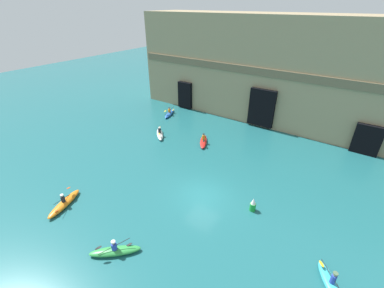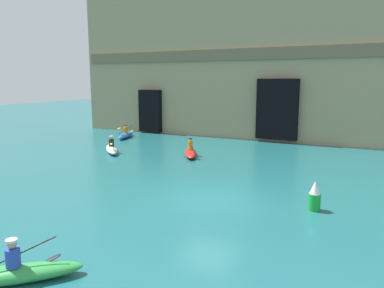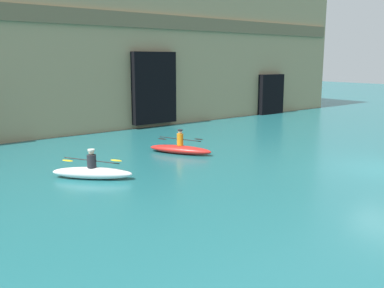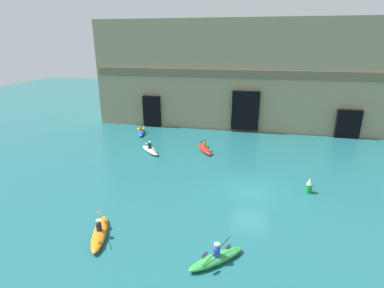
{
  "view_description": "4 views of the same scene",
  "coord_description": "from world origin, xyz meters",
  "px_view_note": "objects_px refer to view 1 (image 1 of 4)",
  "views": [
    {
      "loc": [
        8.64,
        -14.01,
        14.01
      ],
      "look_at": [
        -3.38,
        3.35,
        2.27
      ],
      "focal_mm": 24.0,
      "sensor_mm": 36.0,
      "label": 1
    },
    {
      "loc": [
        6.13,
        -13.33,
        4.87
      ],
      "look_at": [
        -3.47,
        5.32,
        1.23
      ],
      "focal_mm": 35.0,
      "sensor_mm": 36.0,
      "label": 2
    },
    {
      "loc": [
        -16.68,
        -8.4,
        4.42
      ],
      "look_at": [
        -6.31,
        4.76,
        1.1
      ],
      "focal_mm": 40.0,
      "sensor_mm": 36.0,
      "label": 3
    },
    {
      "loc": [
        -0.21,
        -20.01,
        10.48
      ],
      "look_at": [
        -5.01,
        2.65,
        2.44
      ],
      "focal_mm": 28.0,
      "sensor_mm": 36.0,
      "label": 4
    }
  ],
  "objects_px": {
    "kayak_orange": "(64,203)",
    "marker_buoy": "(253,205)",
    "kayak_cyan": "(331,284)",
    "kayak_green": "(115,251)",
    "kayak_blue": "(169,113)",
    "kayak_white": "(160,134)",
    "kayak_red": "(203,141)"
  },
  "relations": [
    {
      "from": "kayak_white",
      "to": "kayak_red",
      "type": "bearing_deg",
      "value": -119.41
    },
    {
      "from": "kayak_red",
      "to": "kayak_cyan",
      "type": "distance_m",
      "value": 17.94
    },
    {
      "from": "kayak_orange",
      "to": "marker_buoy",
      "type": "xyz_separation_m",
      "value": [
        12.3,
        7.91,
        0.28
      ]
    },
    {
      "from": "kayak_green",
      "to": "marker_buoy",
      "type": "relative_size",
      "value": 2.51
    },
    {
      "from": "kayak_cyan",
      "to": "marker_buoy",
      "type": "relative_size",
      "value": 2.46
    },
    {
      "from": "kayak_white",
      "to": "kayak_red",
      "type": "relative_size",
      "value": 0.86
    },
    {
      "from": "kayak_white",
      "to": "kayak_cyan",
      "type": "distance_m",
      "value": 21.84
    },
    {
      "from": "kayak_green",
      "to": "kayak_blue",
      "type": "relative_size",
      "value": 0.85
    },
    {
      "from": "kayak_green",
      "to": "kayak_white",
      "type": "relative_size",
      "value": 1.06
    },
    {
      "from": "kayak_blue",
      "to": "marker_buoy",
      "type": "relative_size",
      "value": 2.94
    },
    {
      "from": "kayak_orange",
      "to": "kayak_cyan",
      "type": "relative_size",
      "value": 1.25
    },
    {
      "from": "kayak_green",
      "to": "marker_buoy",
      "type": "distance_m",
      "value": 10.26
    },
    {
      "from": "kayak_green",
      "to": "marker_buoy",
      "type": "xyz_separation_m",
      "value": [
        5.6,
        8.59,
        0.28
      ]
    },
    {
      "from": "kayak_green",
      "to": "kayak_cyan",
      "type": "xyz_separation_m",
      "value": [
        11.62,
        5.42,
        -0.01
      ]
    },
    {
      "from": "kayak_orange",
      "to": "kayak_cyan",
      "type": "distance_m",
      "value": 18.92
    },
    {
      "from": "kayak_cyan",
      "to": "marker_buoy",
      "type": "bearing_deg",
      "value": -152.04
    },
    {
      "from": "kayak_orange",
      "to": "kayak_cyan",
      "type": "xyz_separation_m",
      "value": [
        18.32,
        4.74,
        -0.01
      ]
    },
    {
      "from": "kayak_green",
      "to": "kayak_cyan",
      "type": "bearing_deg",
      "value": -18.11
    },
    {
      "from": "kayak_red",
      "to": "kayak_cyan",
      "type": "bearing_deg",
      "value": -152.99
    },
    {
      "from": "kayak_cyan",
      "to": "kayak_blue",
      "type": "distance_m",
      "value": 27.22
    },
    {
      "from": "kayak_red",
      "to": "kayak_orange",
      "type": "height_order",
      "value": "kayak_red"
    },
    {
      "from": "kayak_green",
      "to": "kayak_red",
      "type": "bearing_deg",
      "value": 58.69
    },
    {
      "from": "kayak_red",
      "to": "kayak_cyan",
      "type": "relative_size",
      "value": 1.12
    },
    {
      "from": "kayak_red",
      "to": "kayak_orange",
      "type": "xyz_separation_m",
      "value": [
        -3.47,
        -14.8,
        0.01
      ]
    },
    {
      "from": "kayak_white",
      "to": "kayak_cyan",
      "type": "relative_size",
      "value": 0.96
    },
    {
      "from": "kayak_cyan",
      "to": "marker_buoy",
      "type": "xyz_separation_m",
      "value": [
        -6.02,
        3.17,
        0.29
      ]
    },
    {
      "from": "kayak_green",
      "to": "kayak_orange",
      "type": "distance_m",
      "value": 6.73
    },
    {
      "from": "kayak_white",
      "to": "kayak_orange",
      "type": "relative_size",
      "value": 0.77
    },
    {
      "from": "kayak_green",
      "to": "kayak_orange",
      "type": "relative_size",
      "value": 0.82
    },
    {
      "from": "kayak_green",
      "to": "kayak_white",
      "type": "distance_m",
      "value": 16.36
    },
    {
      "from": "kayak_cyan",
      "to": "kayak_green",
      "type": "bearing_deg",
      "value": -99.29
    },
    {
      "from": "kayak_red",
      "to": "kayak_orange",
      "type": "distance_m",
      "value": 15.2
    }
  ]
}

